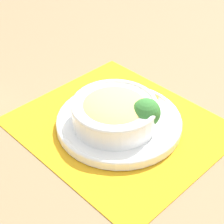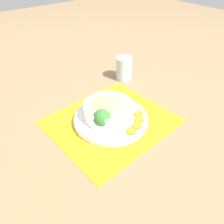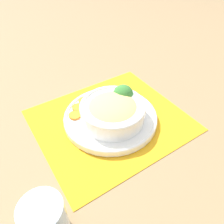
{
  "view_description": "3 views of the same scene",
  "coord_description": "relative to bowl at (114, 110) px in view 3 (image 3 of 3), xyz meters",
  "views": [
    {
      "loc": [
        0.48,
        -0.44,
        0.55
      ],
      "look_at": [
        -0.0,
        -0.02,
        0.05
      ],
      "focal_mm": 60.0,
      "sensor_mm": 36.0,
      "label": 1
    },
    {
      "loc": [
        0.4,
        0.5,
        0.54
      ],
      "look_at": [
        -0.01,
        -0.0,
        0.04
      ],
      "focal_mm": 35.0,
      "sensor_mm": 36.0,
      "label": 2
    },
    {
      "loc": [
        -0.24,
        -0.42,
        0.47
      ],
      "look_at": [
        -0.0,
        -0.01,
        0.05
      ],
      "focal_mm": 35.0,
      "sensor_mm": 36.0,
      "label": 3
    }
  ],
  "objects": [
    {
      "name": "carrot_slice_extra",
      "position": [
        -0.1,
        0.07,
        -0.03
      ],
      "size": [
        0.04,
        0.04,
        0.01
      ],
      "color": "orange",
      "rests_on": "plate"
    },
    {
      "name": "broccoli_floret",
      "position": [
        0.06,
        0.04,
        0.01
      ],
      "size": [
        0.06,
        0.06,
        0.07
      ],
      "color": "#759E51",
      "rests_on": "plate"
    },
    {
      "name": "carrot_slice_near",
      "position": [
        -0.01,
        0.12,
        -0.03
      ],
      "size": [
        0.04,
        0.04,
        0.01
      ],
      "color": "orange",
      "rests_on": "plate"
    },
    {
      "name": "bowl",
      "position": [
        0.0,
        0.0,
        0.0
      ],
      "size": [
        0.19,
        0.19,
        0.06
      ],
      "color": "white",
      "rests_on": "plate"
    },
    {
      "name": "placemat",
      "position": [
        -0.0,
        0.01,
        -0.05
      ],
      "size": [
        0.46,
        0.41,
        0.0
      ],
      "color": "orange",
      "rests_on": "ground_plane"
    },
    {
      "name": "ground_plane",
      "position": [
        -0.0,
        0.01,
        -0.05
      ],
      "size": [
        4.0,
        4.0,
        0.0
      ],
      "primitive_type": "plane",
      "color": "#8C704C"
    },
    {
      "name": "water_glass",
      "position": [
        -0.26,
        -0.21,
        -0.0
      ],
      "size": [
        0.08,
        0.08,
        0.11
      ],
      "color": "silver",
      "rests_on": "ground_plane"
    },
    {
      "name": "plate",
      "position": [
        -0.0,
        0.01,
        -0.04
      ],
      "size": [
        0.28,
        0.28,
        0.02
      ],
      "color": "white",
      "rests_on": "placemat"
    },
    {
      "name": "carrot_slice_far",
      "position": [
        -0.07,
        0.09,
        -0.03
      ],
      "size": [
        0.04,
        0.04,
        0.01
      ],
      "color": "orange",
      "rests_on": "plate"
    },
    {
      "name": "carrot_slice_middle",
      "position": [
        -0.04,
        0.11,
        -0.03
      ],
      "size": [
        0.04,
        0.04,
        0.01
      ],
      "color": "orange",
      "rests_on": "plate"
    }
  ]
}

